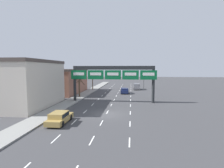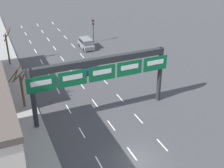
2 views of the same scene
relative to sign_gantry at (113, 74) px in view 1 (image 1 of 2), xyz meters
The scene contains 12 objects.
ground_plane 10.21m from the sign_gantry, 90.00° to the right, with size 220.00×220.00×0.00m, color #3D3D3F.
sidewalk_left 12.94m from the sign_gantry, 132.47° to the right, with size 2.80×110.00×0.15m.
lane_dashes 7.11m from the sign_gantry, 90.00° to the left, with size 6.72×67.00×0.01m.
sign_gantry is the anchor object (origin of this frame).
building_near 15.13m from the sign_gantry, 159.01° to the right, with size 8.70×12.79×7.70m.
building_far 18.35m from the sign_gantry, 142.66° to the left, with size 9.55×15.78×6.14m.
car_gold 14.99m from the sign_gantry, 109.57° to the right, with size 1.82×4.32×1.35m.
car_navy 12.51m from the sign_gantry, 81.27° to the left, with size 1.92×3.94×1.38m.
suv_grey 21.20m from the sign_gantry, 75.96° to the left, with size 1.83×4.03×1.76m.
traffic_light_near_gantry 23.69m from the sign_gantry, 72.10° to the left, with size 0.30×0.35×4.18m.
tree_bare_closest 19.88m from the sign_gantry, 113.52° to the left, with size 1.38×1.18×5.83m.
tree_bare_second 9.61m from the sign_gantry, 148.65° to the left, with size 2.45×2.44×5.17m.
Camera 1 is at (3.41, -23.57, 6.33)m, focal length 28.00 mm.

